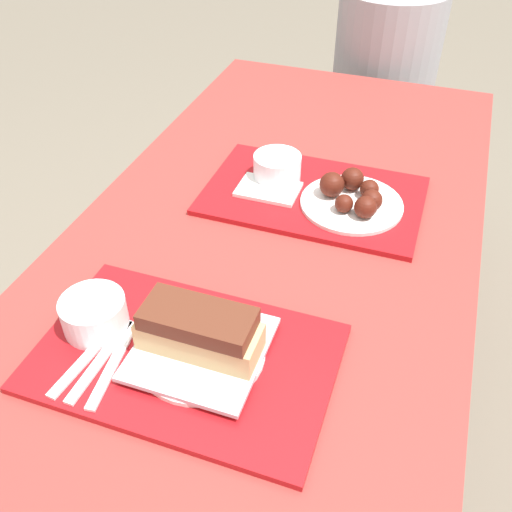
{
  "coord_description": "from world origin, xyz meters",
  "views": [
    {
      "loc": [
        0.26,
        -0.73,
        1.42
      ],
      "look_at": [
        0.01,
        -0.01,
        0.77
      ],
      "focal_mm": 40.0,
      "sensor_mm": 36.0,
      "label": 1
    }
  ],
  "objects_px": {
    "tray_near": "(185,358)",
    "wings_plate_far": "(352,196)",
    "brisket_sandwich_plate": "(200,338)",
    "person_seated_across": "(387,52)",
    "bowl_coleslaw_far": "(277,166)",
    "tray_far": "(313,196)",
    "bowl_coleslaw_near": "(94,313)"
  },
  "relations": [
    {
      "from": "brisket_sandwich_plate",
      "to": "wings_plate_far",
      "type": "xyz_separation_m",
      "value": [
        0.13,
        0.47,
        -0.02
      ]
    },
    {
      "from": "tray_far",
      "to": "person_seated_across",
      "type": "height_order",
      "value": "person_seated_across"
    },
    {
      "from": "tray_far",
      "to": "brisket_sandwich_plate",
      "type": "xyz_separation_m",
      "value": [
        -0.05,
        -0.48,
        0.04
      ]
    },
    {
      "from": "bowl_coleslaw_near",
      "to": "brisket_sandwich_plate",
      "type": "bearing_deg",
      "value": 1.15
    },
    {
      "from": "tray_far",
      "to": "person_seated_across",
      "type": "bearing_deg",
      "value": 89.29
    },
    {
      "from": "tray_near",
      "to": "wings_plate_far",
      "type": "distance_m",
      "value": 0.5
    },
    {
      "from": "tray_near",
      "to": "tray_far",
      "type": "relative_size",
      "value": 1.0
    },
    {
      "from": "bowl_coleslaw_near",
      "to": "person_seated_across",
      "type": "distance_m",
      "value": 1.4
    },
    {
      "from": "tray_far",
      "to": "brisket_sandwich_plate",
      "type": "height_order",
      "value": "brisket_sandwich_plate"
    },
    {
      "from": "brisket_sandwich_plate",
      "to": "person_seated_across",
      "type": "bearing_deg",
      "value": 87.49
    },
    {
      "from": "tray_far",
      "to": "brisket_sandwich_plate",
      "type": "relative_size",
      "value": 2.3
    },
    {
      "from": "tray_far",
      "to": "bowl_coleslaw_near",
      "type": "height_order",
      "value": "bowl_coleslaw_near"
    },
    {
      "from": "tray_near",
      "to": "bowl_coleslaw_far",
      "type": "height_order",
      "value": "bowl_coleslaw_far"
    },
    {
      "from": "bowl_coleslaw_far",
      "to": "person_seated_across",
      "type": "distance_m",
      "value": 0.87
    },
    {
      "from": "tray_far",
      "to": "bowl_coleslaw_near",
      "type": "distance_m",
      "value": 0.54
    },
    {
      "from": "tray_far",
      "to": "bowl_coleslaw_near",
      "type": "bearing_deg",
      "value": -115.32
    },
    {
      "from": "bowl_coleslaw_near",
      "to": "person_seated_across",
      "type": "bearing_deg",
      "value": 80.1
    },
    {
      "from": "tray_far",
      "to": "bowl_coleslaw_far",
      "type": "xyz_separation_m",
      "value": [
        -0.09,
        0.03,
        0.04
      ]
    },
    {
      "from": "bowl_coleslaw_far",
      "to": "tray_near",
      "type": "bearing_deg",
      "value": -87.86
    },
    {
      "from": "tray_far",
      "to": "bowl_coleslaw_far",
      "type": "relative_size",
      "value": 4.4
    },
    {
      "from": "tray_near",
      "to": "tray_far",
      "type": "distance_m",
      "value": 0.5
    },
    {
      "from": "brisket_sandwich_plate",
      "to": "bowl_coleslaw_far",
      "type": "distance_m",
      "value": 0.51
    },
    {
      "from": "tray_far",
      "to": "bowl_coleslaw_far",
      "type": "height_order",
      "value": "bowl_coleslaw_far"
    },
    {
      "from": "wings_plate_far",
      "to": "person_seated_across",
      "type": "bearing_deg",
      "value": 94.66
    },
    {
      "from": "wings_plate_far",
      "to": "tray_far",
      "type": "bearing_deg",
      "value": 170.57
    },
    {
      "from": "tray_far",
      "to": "wings_plate_far",
      "type": "distance_m",
      "value": 0.09
    },
    {
      "from": "tray_far",
      "to": "brisket_sandwich_plate",
      "type": "bearing_deg",
      "value": -95.84
    },
    {
      "from": "brisket_sandwich_plate",
      "to": "bowl_coleslaw_far",
      "type": "relative_size",
      "value": 1.91
    },
    {
      "from": "brisket_sandwich_plate",
      "to": "wings_plate_far",
      "type": "bearing_deg",
      "value": 73.96
    },
    {
      "from": "tray_far",
      "to": "wings_plate_far",
      "type": "bearing_deg",
      "value": -9.43
    },
    {
      "from": "tray_near",
      "to": "bowl_coleslaw_far",
      "type": "bearing_deg",
      "value": 92.14
    },
    {
      "from": "tray_near",
      "to": "bowl_coleslaw_far",
      "type": "distance_m",
      "value": 0.52
    }
  ]
}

